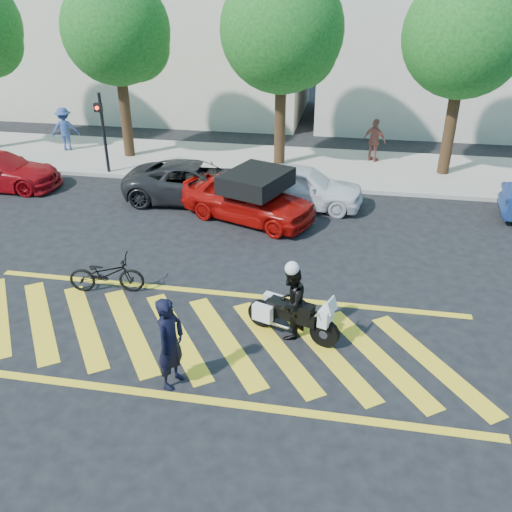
% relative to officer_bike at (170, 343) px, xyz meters
% --- Properties ---
extents(ground, '(90.00, 90.00, 0.00)m').
position_rel_officer_bike_xyz_m(ground, '(0.18, 1.53, -0.96)').
color(ground, black).
rests_on(ground, ground).
extents(sidewalk, '(60.00, 5.00, 0.15)m').
position_rel_officer_bike_xyz_m(sidewalk, '(0.18, 13.53, -0.89)').
color(sidewalk, '#9E998E').
rests_on(sidewalk, ground).
extents(crosswalk, '(12.33, 4.00, 0.01)m').
position_rel_officer_bike_xyz_m(crosswalk, '(0.14, 1.53, -0.96)').
color(crosswalk, yellow).
rests_on(crosswalk, ground).
extents(building_left, '(16.00, 8.00, 10.00)m').
position_rel_officer_bike_xyz_m(building_left, '(-7.82, 22.53, 4.04)').
color(building_left, beige).
rests_on(building_left, ground).
extents(building_right, '(16.00, 8.00, 11.00)m').
position_rel_officer_bike_xyz_m(building_right, '(9.18, 22.53, 4.54)').
color(building_right, beige).
rests_on(building_right, ground).
extents(tree_left, '(4.20, 4.20, 7.26)m').
position_rel_officer_bike_xyz_m(tree_left, '(-6.20, 13.59, 4.03)').
color(tree_left, black).
rests_on(tree_left, ground).
extents(tree_center, '(4.60, 4.60, 7.56)m').
position_rel_officer_bike_xyz_m(tree_center, '(0.30, 13.59, 4.13)').
color(tree_center, black).
rests_on(tree_center, ground).
extents(tree_right, '(4.40, 4.40, 7.41)m').
position_rel_officer_bike_xyz_m(tree_right, '(6.80, 13.59, 4.08)').
color(tree_right, black).
rests_on(tree_right, ground).
extents(signal_pole, '(0.28, 0.43, 3.20)m').
position_rel_officer_bike_xyz_m(signal_pole, '(-6.32, 11.27, 0.96)').
color(signal_pole, black).
rests_on(signal_pole, ground).
extents(officer_bike, '(0.62, 0.80, 1.92)m').
position_rel_officer_bike_xyz_m(officer_bike, '(0.00, 0.00, 0.00)').
color(officer_bike, black).
rests_on(officer_bike, ground).
extents(bicycle, '(1.96, 0.96, 0.98)m').
position_rel_officer_bike_xyz_m(bicycle, '(-2.70, 3.03, -0.47)').
color(bicycle, black).
rests_on(bicycle, ground).
extents(police_motorcycle, '(2.11, 1.08, 0.96)m').
position_rel_officer_bike_xyz_m(police_motorcycle, '(2.07, 1.99, -0.44)').
color(police_motorcycle, black).
rests_on(police_motorcycle, ground).
extents(officer_moto, '(0.88, 1.00, 1.71)m').
position_rel_officer_bike_xyz_m(officer_moto, '(2.05, 1.98, -0.11)').
color(officer_moto, black).
rests_on(officer_moto, ground).
extents(red_convertible, '(4.76, 3.24, 1.51)m').
position_rel_officer_bike_xyz_m(red_convertible, '(-0.07, 8.06, -0.21)').
color(red_convertible, '#9E0A07').
rests_on(red_convertible, ground).
extents(parked_mid_left, '(4.99, 2.46, 1.36)m').
position_rel_officer_bike_xyz_m(parked_mid_left, '(-2.16, 9.33, -0.28)').
color(parked_mid_left, black).
rests_on(parked_mid_left, ground).
extents(parked_mid_right, '(4.35, 2.03, 1.44)m').
position_rel_officer_bike_xyz_m(parked_mid_right, '(1.48, 9.51, -0.24)').
color(parked_mid_right, silver).
rests_on(parked_mid_right, ground).
extents(pedestrian_left, '(1.38, 1.14, 1.85)m').
position_rel_officer_bike_xyz_m(pedestrian_left, '(-9.34, 13.80, 0.11)').
color(pedestrian_left, '#314786').
rests_on(pedestrian_left, sidewalk).
extents(pedestrian_right, '(1.09, 0.92, 1.75)m').
position_rel_officer_bike_xyz_m(pedestrian_right, '(3.98, 14.56, 0.06)').
color(pedestrian_right, '#995145').
rests_on(pedestrian_right, sidewalk).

